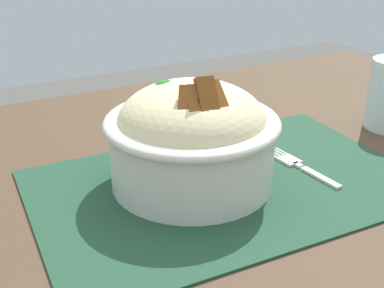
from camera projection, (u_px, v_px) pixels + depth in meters
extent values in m
cube|color=#4C3826|center=(241.00, 195.00, 0.61)|extent=(1.16, 0.84, 0.03)
cylinder|color=#412F20|center=(327.00, 213.00, 1.28)|extent=(0.04, 0.04, 0.74)
cube|color=#1E422D|center=(226.00, 184.00, 0.60)|extent=(0.46, 0.31, 0.00)
cylinder|color=silver|center=(192.00, 150.00, 0.59)|extent=(0.19, 0.19, 0.08)
torus|color=silver|center=(192.00, 122.00, 0.57)|extent=(0.20, 0.20, 0.01)
ellipsoid|color=beige|center=(192.00, 121.00, 0.57)|extent=(0.23, 0.23, 0.09)
sphere|color=#1F782C|center=(166.00, 95.00, 0.57)|extent=(0.04, 0.04, 0.04)
cylinder|color=orange|center=(200.00, 102.00, 0.57)|extent=(0.04, 0.02, 0.01)
cylinder|color=orange|center=(158.00, 105.00, 0.56)|extent=(0.02, 0.04, 0.01)
cube|color=brown|center=(188.00, 109.00, 0.51)|extent=(0.04, 0.04, 0.04)
cube|color=brown|center=(198.00, 109.00, 0.51)|extent=(0.03, 0.05, 0.04)
cube|color=brown|center=(209.00, 106.00, 0.51)|extent=(0.03, 0.04, 0.06)
cube|color=brown|center=(218.00, 106.00, 0.52)|extent=(0.02, 0.04, 0.05)
cube|color=silver|center=(321.00, 178.00, 0.61)|extent=(0.01, 0.06, 0.00)
cube|color=silver|center=(300.00, 166.00, 0.64)|extent=(0.01, 0.01, 0.00)
cube|color=silver|center=(289.00, 160.00, 0.65)|extent=(0.02, 0.03, 0.00)
cube|color=silver|center=(282.00, 152.00, 0.67)|extent=(0.00, 0.02, 0.00)
cube|color=silver|center=(278.00, 153.00, 0.67)|extent=(0.00, 0.02, 0.00)
cube|color=silver|center=(275.00, 154.00, 0.67)|extent=(0.00, 0.02, 0.00)
cube|color=silver|center=(271.00, 155.00, 0.67)|extent=(0.00, 0.02, 0.00)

